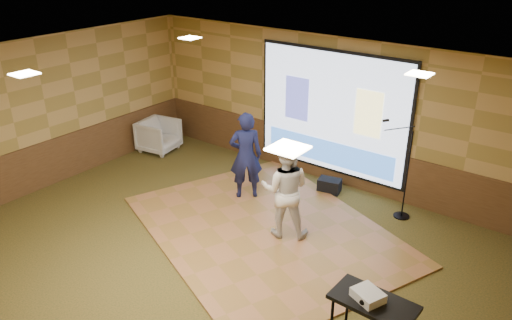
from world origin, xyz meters
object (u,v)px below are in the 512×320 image
Objects in this scene: player_right at (285,189)px; mic_stand at (402,192)px; dance_floor at (265,229)px; banquet_chair at (159,136)px; duffel_bag at (329,185)px; player_left at (246,155)px; projector_screen at (331,114)px; projector at (368,295)px.

player_right is 2.28m from mic_stand.
dance_floor is 0.93m from player_right.
dance_floor is 2.76× the size of player_right.
banquet_chair is at bearing 161.80° from dance_floor.
duffel_bag is at bearing -91.67° from banquet_chair.
dance_floor is at bearing -117.77° from banquet_chair.
duffel_bag is (4.29, 0.60, -0.24)m from banquet_chair.
mic_stand is at bearing 159.85° from player_left.
banquet_chair is (-4.12, 1.35, 0.36)m from dance_floor.
player_left is at bearing -54.43° from player_right.
projector_screen is 1.43m from duffel_bag.
projector_screen is at bearing -106.59° from player_right.
mic_stand is (1.79, -0.49, -0.98)m from projector_screen.
duffel_bag is at bearing -178.02° from player_left.
projector_screen reaches higher than dance_floor.
player_left is at bearing 168.54° from projector.
player_right is 5.23× the size of projector.
duffel_bag is at bearing 146.76° from projector.
dance_floor is 10.69× the size of duffel_bag.
player_right is at bearing -106.60° from mic_stand.
banquet_chair reaches higher than duffel_bag.
projector is at bearing -54.78° from mic_stand.
player_right is at bearing 164.69° from projector.
mic_stand is (1.67, 1.89, 0.47)m from dance_floor.
mic_stand is 5.81m from banquet_chair.
projector is (3.70, -2.50, 0.16)m from player_left.
banquet_chair is 4.34m from duffel_bag.
projector reaches higher than banquet_chair.
player_left is at bearing -137.59° from mic_stand.
dance_floor is 3.36m from projector.
banquet_chair is at bearing -155.05° from mic_stand.
projector_screen is 4.27m from banquet_chair.
mic_stand is 2.16× the size of banquet_chair.
banquet_chair is at bearing -53.74° from player_left.
player_right is (1.36, -0.68, -0.01)m from player_left.
projector_screen reaches higher than mic_stand.
duffel_bag reaches higher than dance_floor.
dance_floor is 2.60× the size of mic_stand.
player_left reaches higher than duffel_bag.
player_left is 1.85m from duffel_bag.
projector_screen reaches higher than player_right.
player_left is 4.47m from projector.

